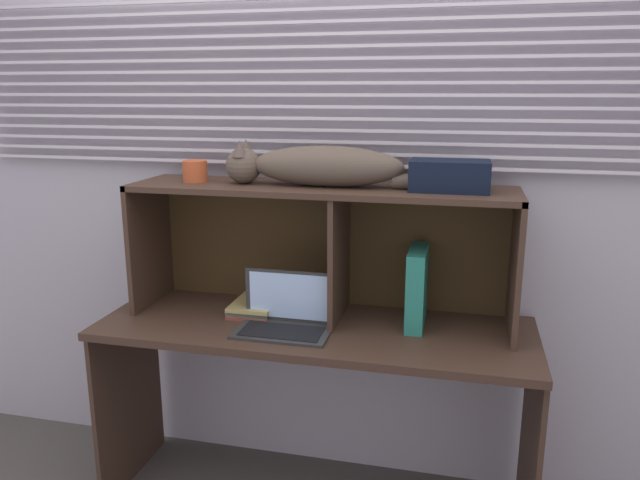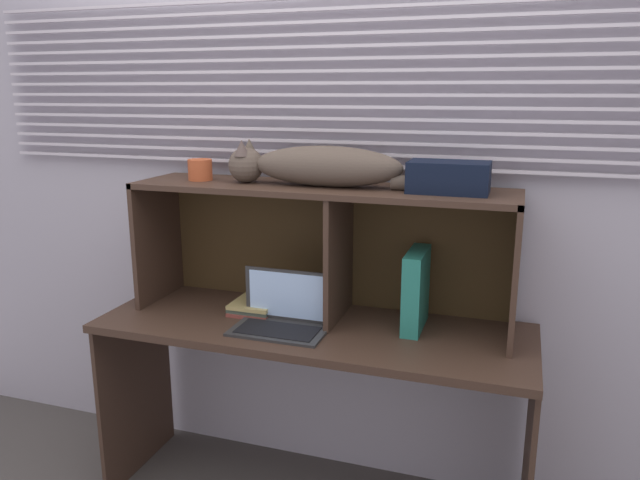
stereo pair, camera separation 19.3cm
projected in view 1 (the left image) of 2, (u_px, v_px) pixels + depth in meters
back_panel_with_blinds at (333, 181)px, 2.46m from camera, size 4.40×0.08×2.50m
desk at (314, 359)px, 2.31m from camera, size 1.63×0.56×0.76m
hutch_shelf_unit at (324, 226)px, 2.32m from camera, size 1.44×0.35×0.51m
cat at (318, 166)px, 2.23m from camera, size 0.91×0.16×0.17m
laptop at (285, 318)px, 2.23m from camera, size 0.35×0.20×0.21m
binder_upright at (417, 287)px, 2.25m from camera, size 0.06×0.24×0.29m
book_stack at (256, 305)px, 2.42m from camera, size 0.17×0.26×0.04m
small_basket at (195, 171)px, 2.35m from camera, size 0.09×0.09×0.08m
storage_box at (450, 176)px, 2.13m from camera, size 0.28×0.16×0.11m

